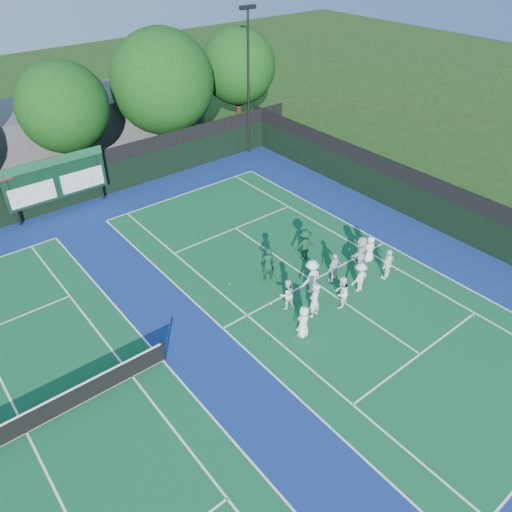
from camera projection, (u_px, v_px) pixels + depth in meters
ground at (327, 291)px, 24.15m from camera, size 120.00×120.00×0.00m
court_apron at (213, 334)px, 21.70m from camera, size 34.00×32.00×0.01m
near_court at (312, 281)px, 24.78m from camera, size 11.05×23.85×0.01m
left_court at (26, 432)px, 17.58m from camera, size 11.05×23.85×0.01m
back_fence at (73, 184)px, 30.54m from camera, size 34.00×0.08×3.00m
divider_fence_right at (427, 202)px, 28.64m from camera, size 0.08×32.00×3.00m
scoreboard at (56, 179)px, 29.28m from camera, size 6.00×0.21×3.55m
clubhouse at (81, 124)px, 37.36m from camera, size 18.00×6.00×4.00m
light_pole_right at (248, 66)px, 34.47m from camera, size 1.20×0.30×10.12m
tennis_net at (23, 424)px, 17.31m from camera, size 11.30×0.10×1.10m
tree_c at (66, 109)px, 31.78m from camera, size 5.78×5.78×7.80m
tree_d at (164, 84)px, 35.32m from camera, size 7.31×7.31×8.89m
tree_e at (239, 68)px, 38.71m from camera, size 5.80×5.80×8.18m
tennis_ball_0 at (271, 304)px, 23.29m from camera, size 0.07×0.07×0.07m
tennis_ball_1 at (306, 259)px, 26.31m from camera, size 0.07×0.07×0.07m
tennis_ball_3 at (230, 284)px, 24.54m from camera, size 0.07×0.07×0.07m
tennis_ball_4 at (344, 262)px, 26.03m from camera, size 0.07×0.07×0.07m
tennis_ball_5 at (396, 270)px, 25.50m from camera, size 0.07×0.07×0.07m
player_front_0 at (304, 321)px, 21.19m from camera, size 0.88×0.72×1.56m
player_front_1 at (315, 300)px, 22.17m from camera, size 0.71×0.52×1.79m
player_front_2 at (341, 292)px, 22.75m from camera, size 0.99×0.90×1.65m
player_front_3 at (360, 277)px, 23.75m from camera, size 1.04×0.63×1.58m
player_front_4 at (388, 264)px, 24.54m from camera, size 1.04×0.57×1.67m
player_back_0 at (287, 294)px, 22.72m from camera, size 0.86×0.74×1.55m
player_back_1 at (311, 276)px, 23.63m from camera, size 1.22×0.79×1.77m
player_back_2 at (334, 268)px, 24.36m from camera, size 0.97×0.49×1.59m
player_back_3 at (361, 252)px, 25.34m from camera, size 1.71×1.10×1.76m
player_back_4 at (370, 249)px, 25.81m from camera, size 0.80×0.60×1.49m
coach_left at (268, 264)px, 24.28m from camera, size 0.79×0.61×1.94m
coach_right at (305, 245)px, 25.87m from camera, size 1.28×0.94×1.78m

